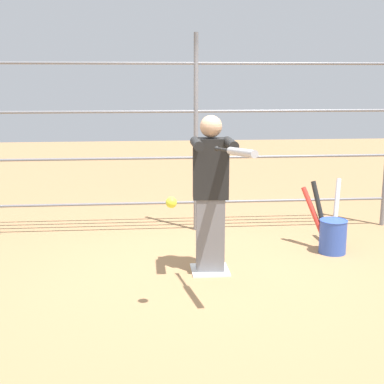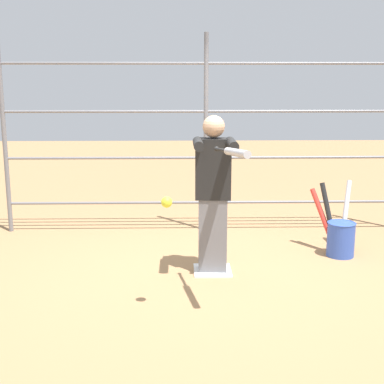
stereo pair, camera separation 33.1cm
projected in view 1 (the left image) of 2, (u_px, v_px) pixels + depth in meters
The scene contains 7 objects.
ground_plane at pixel (210, 271), 5.78m from camera, with size 24.00×24.00×0.00m, color #9E754C.
home_plate at pixel (210, 270), 5.78m from camera, with size 0.40×0.40×0.02m.
fence_backstop at pixel (196, 135), 7.06m from camera, with size 5.36×0.06×2.61m.
batter at pixel (211, 189), 5.57m from camera, with size 0.43×0.58×1.67m.
baseball_bat_swinging at pixel (238, 152), 4.52m from camera, with size 0.24×0.93×0.13m.
softball_in_flight at pixel (171, 203), 4.55m from camera, with size 0.10×0.10×0.10m.
bat_bucket at pixel (331, 232), 6.37m from camera, with size 0.56×0.69×0.82m.
Camera 1 is at (0.68, 5.43, 2.06)m, focal length 50.00 mm.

